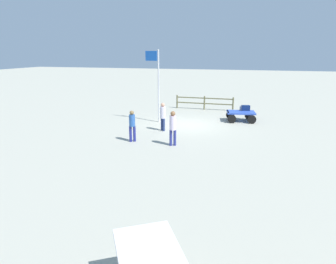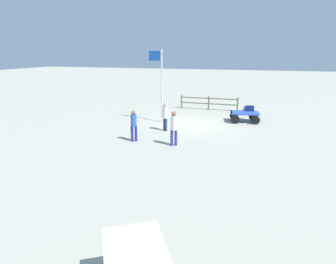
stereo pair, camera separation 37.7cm
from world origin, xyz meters
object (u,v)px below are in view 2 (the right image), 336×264
Objects in this scene: worker_lead at (174,126)px; worker_supervisor at (165,115)px; flagpole at (160,79)px; luggage_cart at (244,115)px; worker_trailing at (134,124)px; suitcase_navy at (250,108)px; suitcase_olive at (248,108)px.

worker_supervisor is (1.29, -2.57, -0.05)m from worker_lead.
flagpole is (2.30, -4.59, 1.79)m from worker_lead.
worker_lead is at bearing 64.51° from luggage_cart.
worker_supervisor reaches higher than luggage_cart.
luggage_cart is 8.10m from worker_trailing.
worker_lead reaches higher than luggage_cart.
luggage_cart is 6.03m from flagpole.
worker_trailing reaches higher than luggage_cart.
worker_lead is 5.44m from flagpole.
luggage_cart is 3.41× the size of suitcase_navy.
worker_trailing is (5.48, 6.70, 0.09)m from suitcase_navy.
flagpole reaches higher than worker_trailing.
worker_supervisor is (4.59, 4.21, 0.12)m from suitcase_navy.
suitcase_navy is at bearing -158.71° from flagpole.
worker_supervisor is at bearing 44.00° from suitcase_olive.
luggage_cart is 6.98m from worker_lead.
suitcase_olive is 0.32× the size of worker_trailing.
worker_lead is 0.37× the size of flagpole.
worker_supervisor is at bearing -109.48° from worker_trailing.
luggage_cart is at bearing 74.05° from suitcase_olive.
suitcase_navy is at bearing -137.53° from worker_supervisor.
worker_lead reaches higher than worker_supervisor.
worker_trailing reaches higher than suitcase_olive.
luggage_cart is at bearing -115.49° from worker_lead.
flagpole reaches higher than worker_lead.
suitcase_olive is at bearing -157.31° from flagpole.
flagpole is (1.01, -2.02, 1.85)m from worker_supervisor.
suitcase_navy is 0.36× the size of worker_supervisor.
worker_lead is 1.06× the size of worker_trailing.
flagpole is at bearing 21.29° from suitcase_navy.
suitcase_olive is 6.20m from worker_supervisor.
worker_trailing reaches higher than suitcase_navy.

